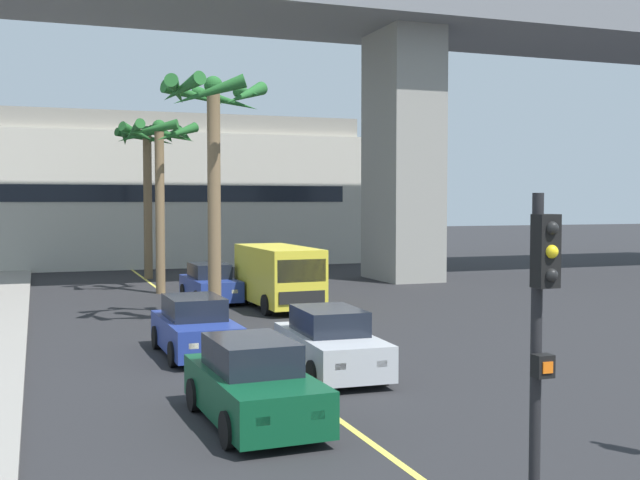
% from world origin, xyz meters
% --- Properties ---
extents(lane_stripe_center, '(0.14, 56.00, 0.01)m').
position_xyz_m(lane_stripe_center, '(0.00, 24.00, 0.00)').
color(lane_stripe_center, '#DBCC4C').
rests_on(lane_stripe_center, ground).
extents(pier_building_backdrop, '(29.68, 8.04, 9.42)m').
position_xyz_m(pier_building_backdrop, '(0.00, 50.78, 4.65)').
color(pier_building_backdrop, beige).
rests_on(pier_building_backdrop, ground).
extents(car_queue_front, '(1.93, 4.15, 1.56)m').
position_xyz_m(car_queue_front, '(1.30, 30.74, 0.72)').
color(car_queue_front, navy).
rests_on(car_queue_front, ground).
extents(car_queue_second, '(1.89, 4.13, 1.56)m').
position_xyz_m(car_queue_second, '(-1.36, 20.04, 0.72)').
color(car_queue_second, navy).
rests_on(car_queue_second, ground).
extents(car_queue_third, '(1.95, 4.16, 1.56)m').
position_xyz_m(car_queue_third, '(1.22, 16.65, 0.72)').
color(car_queue_third, '#B7BABF').
rests_on(car_queue_third, ground).
extents(car_queue_fourth, '(1.94, 4.16, 1.56)m').
position_xyz_m(car_queue_fourth, '(-1.57, 13.29, 0.72)').
color(car_queue_fourth, '#0C4728').
rests_on(car_queue_fourth, ground).
extents(delivery_van, '(2.27, 5.30, 2.36)m').
position_xyz_m(delivery_van, '(3.32, 27.88, 1.29)').
color(delivery_van, yellow).
rests_on(delivery_van, ground).
extents(traffic_light_median_near, '(0.24, 0.37, 4.20)m').
position_xyz_m(traffic_light_median_near, '(-0.35, 6.23, 2.71)').
color(traffic_light_median_near, black).
rests_on(traffic_light_median_near, ground).
extents(palm_tree_near_median, '(3.50, 3.59, 8.10)m').
position_xyz_m(palm_tree_near_median, '(0.09, 24.43, 6.46)').
color(palm_tree_near_median, brown).
rests_on(palm_tree_near_median, ground).
extents(palm_tree_mid_median, '(3.40, 3.47, 7.98)m').
position_xyz_m(palm_tree_mid_median, '(0.22, 41.19, 6.16)').
color(palm_tree_mid_median, brown).
rests_on(palm_tree_mid_median, ground).
extents(palm_tree_far_median, '(3.49, 3.54, 7.65)m').
position_xyz_m(palm_tree_far_median, '(-0.14, 34.34, 6.04)').
color(palm_tree_far_median, brown).
rests_on(palm_tree_far_median, ground).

